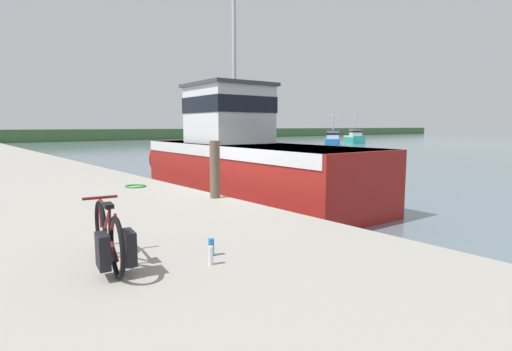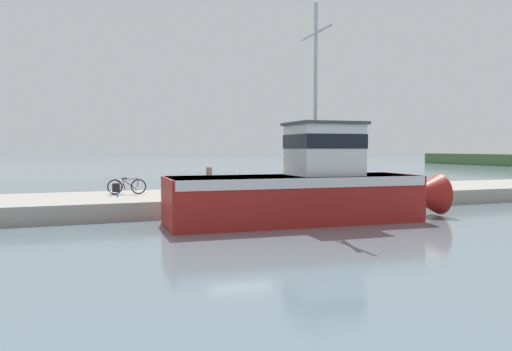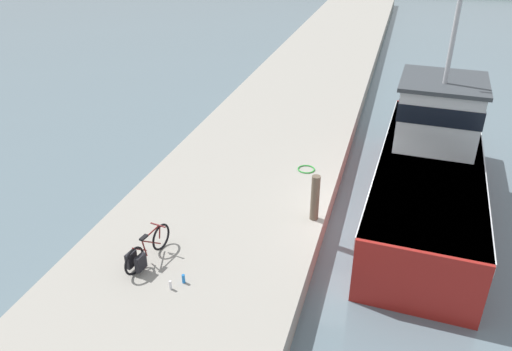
{
  "view_description": "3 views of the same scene",
  "coord_description": "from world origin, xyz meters",
  "views": [
    {
      "loc": [
        -6.79,
        -8.45,
        2.41
      ],
      "look_at": [
        -0.98,
        -1.34,
        1.27
      ],
      "focal_mm": 28.0,
      "sensor_mm": 36.0,
      "label": 1
    },
    {
      "loc": [
        18.82,
        -6.21,
        2.87
      ],
      "look_at": [
        0.06,
        0.92,
        1.78
      ],
      "focal_mm": 35.0,
      "sensor_mm": 36.0,
      "label": 2
    },
    {
      "loc": [
        0.18,
        -12.35,
        8.46
      ],
      "look_at": [
        -3.45,
        -0.1,
        1.57
      ],
      "focal_mm": 35.0,
      "sensor_mm": 36.0,
      "label": 3
    }
  ],
  "objects": [
    {
      "name": "water_bottle_on_curb",
      "position": [
        -4.02,
        -4.13,
        0.83
      ],
      "size": [
        0.08,
        0.08,
        0.23
      ],
      "primitive_type": "cylinder",
      "color": "blue",
      "rests_on": "dock_pier"
    },
    {
      "name": "hose_coil",
      "position": [
        -2.4,
        2.29,
        0.73
      ],
      "size": [
        0.58,
        0.58,
        0.04
      ],
      "primitive_type": "torus",
      "color": "green",
      "rests_on": "dock_pier"
    },
    {
      "name": "fishing_boat_main",
      "position": [
        1.46,
        2.58,
        1.38
      ],
      "size": [
        3.48,
        11.72,
        8.45
      ],
      "rotation": [
        0.0,
        0.0,
        -0.05
      ],
      "color": "maroon",
      "rests_on": "ground_plane"
    },
    {
      "name": "water_bottle_by_bike",
      "position": [
        -4.22,
        -4.42,
        0.83
      ],
      "size": [
        0.06,
        0.06,
        0.23
      ],
      "primitive_type": "cylinder",
      "color": "silver",
      "rests_on": "dock_pier"
    },
    {
      "name": "mooring_post",
      "position": [
        -1.61,
        -0.57,
        1.39
      ],
      "size": [
        0.24,
        0.24,
        1.36
      ],
      "primitive_type": "cylinder",
      "color": "brown",
      "rests_on": "dock_pier"
    },
    {
      "name": "dock_pier",
      "position": [
        -4.32,
        0.0,
        0.36
      ],
      "size": [
        6.02,
        80.0,
        0.71
      ],
      "primitive_type": "cube",
      "color": "#A39E93",
      "rests_on": "ground_plane"
    },
    {
      "name": "ground_plane",
      "position": [
        0.0,
        0.0,
        0.0
      ],
      "size": [
        320.0,
        320.0,
        0.0
      ],
      "primitive_type": "plane",
      "color": "slate"
    },
    {
      "name": "bicycle_touring",
      "position": [
        -5.21,
        -3.75,
        1.07
      ],
      "size": [
        0.6,
        1.77,
        0.78
      ],
      "rotation": [
        0.0,
        0.0,
        -0.16
      ],
      "color": "black",
      "rests_on": "dock_pier"
    }
  ]
}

